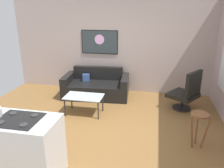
{
  "coord_description": "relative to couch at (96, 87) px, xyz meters",
  "views": [
    {
      "loc": [
        1.05,
        -3.98,
        2.4
      ],
      "look_at": [
        0.08,
        0.9,
        0.7
      ],
      "focal_mm": 35.97,
      "sensor_mm": 36.0,
      "label": 1
    }
  ],
  "objects": [
    {
      "name": "bar_stool",
      "position": [
        2.42,
        -2.03,
        0.24
      ],
      "size": [
        0.36,
        0.35,
        0.66
      ],
      "color": "brown",
      "rests_on": "ground"
    },
    {
      "name": "wall_painting",
      "position": [
        -0.03,
        0.58,
        1.18
      ],
      "size": [
        1.08,
        0.03,
        0.69
      ],
      "color": "black"
    },
    {
      "name": "ground",
      "position": [
        0.55,
        -1.8,
        -0.29
      ],
      "size": [
        6.4,
        6.4,
        0.04
      ],
      "primitive_type": "cube",
      "color": "brown"
    },
    {
      "name": "back_wall",
      "position": [
        0.55,
        0.63,
        1.13
      ],
      "size": [
        6.4,
        0.05,
        2.8
      ],
      "primitive_type": "cube",
      "color": "#B19F98",
      "rests_on": "ground"
    },
    {
      "name": "armchair",
      "position": [
        2.38,
        -0.47,
        0.19
      ],
      "size": [
        0.87,
        0.88,
        1.01
      ],
      "color": "black",
      "rests_on": "ground"
    },
    {
      "name": "couch",
      "position": [
        0.0,
        0.0,
        0.0
      ],
      "size": [
        1.86,
        1.06,
        0.78
      ],
      "color": "black",
      "rests_on": "ground"
    },
    {
      "name": "coffee_table",
      "position": [
        0.01,
        -1.15,
        0.14
      ],
      "size": [
        0.88,
        0.52,
        0.45
      ],
      "color": "silver",
      "rests_on": "ground"
    },
    {
      "name": "kitchen_counter",
      "position": [
        -0.5,
        -3.32,
        0.2
      ],
      "size": [
        1.68,
        0.64,
        0.96
      ],
      "color": "silver",
      "rests_on": "ground"
    }
  ]
}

